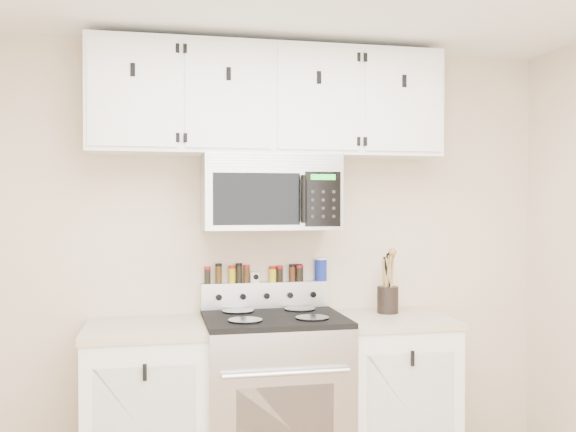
{
  "coord_description": "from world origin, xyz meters",
  "views": [
    {
      "loc": [
        -0.64,
        -2.03,
        1.56
      ],
      "look_at": [
        0.08,
        1.45,
        1.5
      ],
      "focal_mm": 40.0,
      "sensor_mm": 36.0,
      "label": 1
    }
  ],
  "objects_px": {
    "range": "(274,399)",
    "salt_canister": "(321,269)",
    "microwave": "(270,192)",
    "utensil_crock": "(388,298)"
  },
  "relations": [
    {
      "from": "range",
      "to": "salt_canister",
      "type": "height_order",
      "value": "salt_canister"
    },
    {
      "from": "microwave",
      "to": "salt_canister",
      "type": "xyz_separation_m",
      "value": [
        0.34,
        0.16,
        -0.46
      ]
    },
    {
      "from": "range",
      "to": "utensil_crock",
      "type": "relative_size",
      "value": 3.03
    },
    {
      "from": "salt_canister",
      "to": "utensil_crock",
      "type": "bearing_deg",
      "value": -25.03
    },
    {
      "from": "microwave",
      "to": "utensil_crock",
      "type": "distance_m",
      "value": 0.94
    },
    {
      "from": "microwave",
      "to": "salt_canister",
      "type": "bearing_deg",
      "value": 24.61
    },
    {
      "from": "utensil_crock",
      "to": "salt_canister",
      "type": "bearing_deg",
      "value": 154.97
    },
    {
      "from": "range",
      "to": "microwave",
      "type": "relative_size",
      "value": 1.45
    },
    {
      "from": "utensil_crock",
      "to": "microwave",
      "type": "bearing_deg",
      "value": 178.82
    },
    {
      "from": "range",
      "to": "microwave",
      "type": "bearing_deg",
      "value": 89.77
    }
  ]
}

